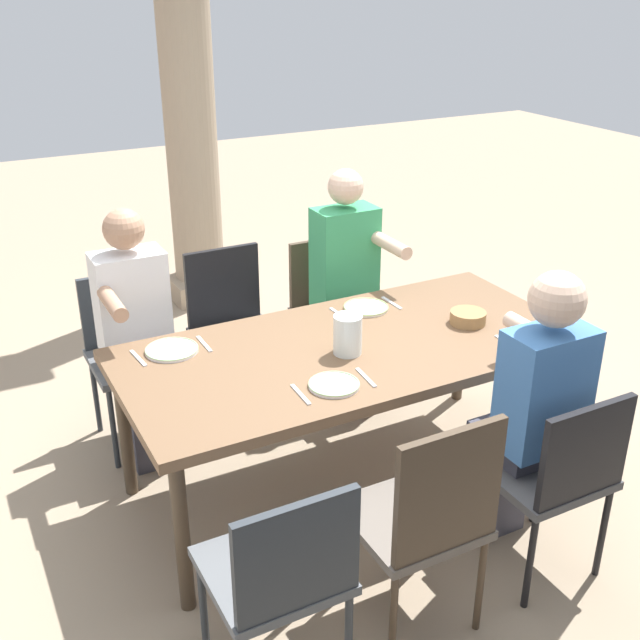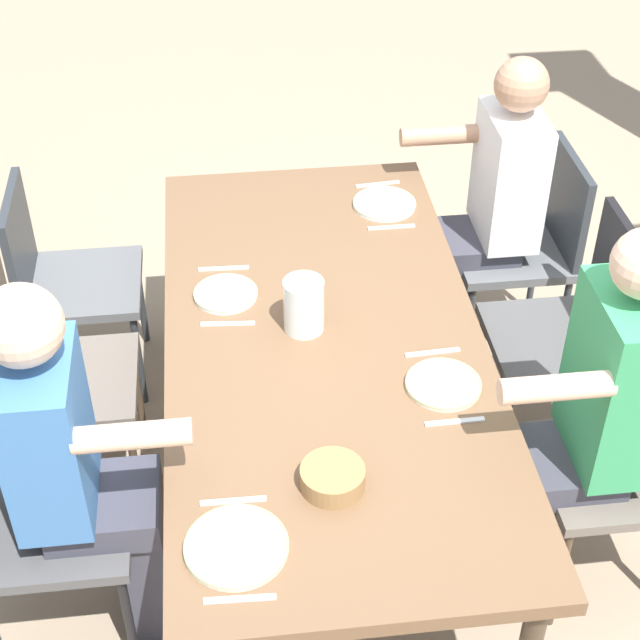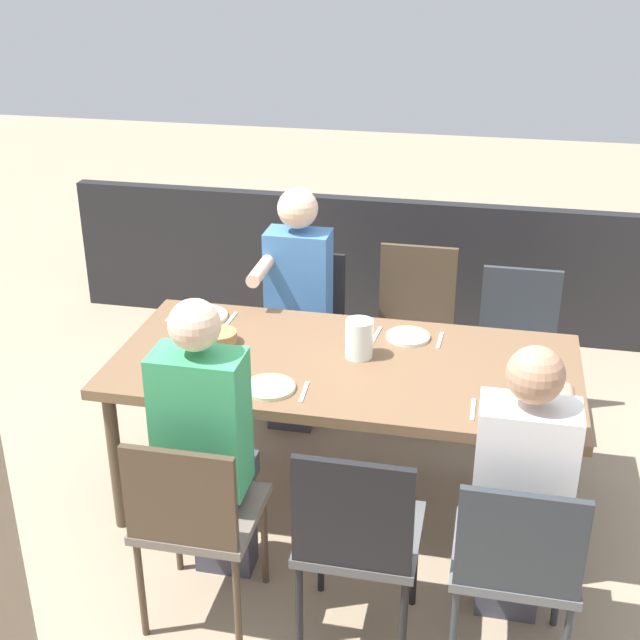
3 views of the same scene
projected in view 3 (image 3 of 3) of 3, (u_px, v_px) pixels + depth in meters
ground_plane at (343, 497)px, 4.14m from camera, size 16.00×16.00×0.00m
dining_table at (345, 373)px, 3.86m from camera, size 2.07×0.98×0.74m
chair_west_north at (516, 558)px, 2.97m from camera, size 0.44×0.44×0.87m
chair_west_south at (517, 338)px, 4.59m from camera, size 0.44×0.44×0.85m
chair_mid_north at (357, 533)px, 3.07m from camera, size 0.44×0.44×0.91m
chair_mid_south at (414, 323)px, 4.69m from camera, size 0.44×0.44×0.94m
chair_east_north at (194, 514)px, 3.20m from camera, size 0.44×0.44×0.87m
chair_east_south at (304, 319)px, 4.81m from camera, size 0.44×0.44×0.86m
diner_woman_green at (295, 300)px, 4.58m from camera, size 0.35×0.50×1.29m
diner_man_white at (521, 489)px, 3.07m from camera, size 0.35×0.49×1.27m
diner_guest_third at (208, 443)px, 3.29m from camera, size 0.35×0.49×1.33m
patio_railing at (398, 266)px, 5.70m from camera, size 4.47×0.10×0.90m
plate_0 at (511, 412)px, 3.41m from camera, size 0.23×0.23×0.02m
fork_0 at (550, 417)px, 3.39m from camera, size 0.03×0.17×0.01m
spoon_0 at (473, 409)px, 3.44m from camera, size 0.02×0.17×0.01m
plate_1 at (408, 336)px, 4.04m from camera, size 0.21×0.21×0.02m
fork_1 at (440, 340)px, 4.02m from camera, size 0.02×0.17×0.01m
spoon_1 at (376, 334)px, 4.07m from camera, size 0.03×0.17×0.01m
plate_2 at (269, 387)px, 3.60m from camera, size 0.22×0.22×0.02m
fork_2 at (304, 392)px, 3.57m from camera, size 0.02×0.17×0.01m
spoon_2 at (235, 385)px, 3.63m from camera, size 0.02×0.17×0.01m
plate_3 at (202, 316)px, 4.26m from camera, size 0.26×0.26×0.02m
fork_3 at (231, 319)px, 4.23m from camera, size 0.02×0.17×0.01m
spoon_3 at (173, 314)px, 4.29m from camera, size 0.02×0.17×0.01m
water_pitcher at (359, 341)px, 3.84m from camera, size 0.13×0.13×0.18m
bread_basket at (219, 337)px, 3.98m from camera, size 0.17×0.17×0.06m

